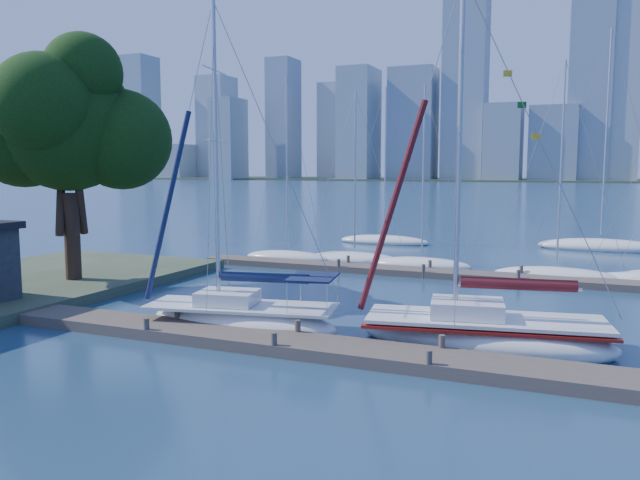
% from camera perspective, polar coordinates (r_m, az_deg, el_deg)
% --- Properties ---
extents(ground, '(700.00, 700.00, 0.00)m').
position_cam_1_polar(ground, '(21.11, -3.09, -9.98)').
color(ground, '#173349').
rests_on(ground, ground).
extents(near_dock, '(26.00, 2.00, 0.40)m').
position_cam_1_polar(near_dock, '(21.06, -3.10, -9.46)').
color(near_dock, '#4B4037').
rests_on(near_dock, ground).
extents(far_dock, '(30.00, 1.80, 0.36)m').
position_cam_1_polar(far_dock, '(35.36, 11.30, -3.06)').
color(far_dock, '#4B4037').
rests_on(far_dock, ground).
extents(far_shore, '(800.00, 100.00, 1.50)m').
position_cam_1_polar(far_shore, '(338.37, 21.38, 5.09)').
color(far_shore, '#38472D').
rests_on(far_shore, ground).
extents(tree, '(9.17, 8.37, 12.32)m').
position_cam_1_polar(tree, '(33.18, -22.10, 10.09)').
color(tree, black).
rests_on(tree, ground).
extents(sailboat_navy, '(8.03, 3.91, 12.55)m').
position_cam_1_polar(sailboat_navy, '(23.71, -7.22, -5.61)').
color(sailboat_navy, silver).
rests_on(sailboat_navy, ground).
extents(sailboat_maroon, '(8.86, 4.22, 12.78)m').
position_cam_1_polar(sailboat_maroon, '(21.92, 14.80, -6.94)').
color(sailboat_maroon, silver).
rests_on(sailboat_maroon, ground).
extents(bg_boat_0, '(6.25, 3.57, 12.11)m').
position_cam_1_polar(bg_boat_0, '(40.98, -3.00, -1.54)').
color(bg_boat_0, silver).
rests_on(bg_boat_0, ground).
extents(bg_boat_1, '(6.55, 4.02, 11.10)m').
position_cam_1_polar(bg_boat_1, '(40.04, 3.18, -1.73)').
color(bg_boat_1, silver).
rests_on(bg_boat_1, ground).
extents(bg_boat_2, '(6.37, 3.71, 11.26)m').
position_cam_1_polar(bg_boat_2, '(38.31, 9.27, -2.20)').
color(bg_boat_2, silver).
rests_on(bg_boat_2, ground).
extents(bg_boat_3, '(6.80, 2.82, 11.97)m').
position_cam_1_polar(bg_boat_3, '(36.26, 20.80, -3.02)').
color(bg_boat_3, silver).
rests_on(bg_boat_3, ground).
extents(bg_boat_6, '(7.41, 2.22, 12.69)m').
position_cam_1_polar(bg_boat_6, '(50.35, 5.89, -0.05)').
color(bg_boat_6, silver).
rests_on(bg_boat_6, ground).
extents(bg_boat_7, '(8.93, 3.19, 16.37)m').
position_cam_1_polar(bg_boat_7, '(50.56, 24.26, -0.49)').
color(bg_boat_7, silver).
rests_on(bg_boat_7, ground).
extents(skyline, '(502.71, 51.31, 108.71)m').
position_cam_1_polar(skyline, '(310.19, 26.31, 11.40)').
color(skyline, gray).
rests_on(skyline, ground).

